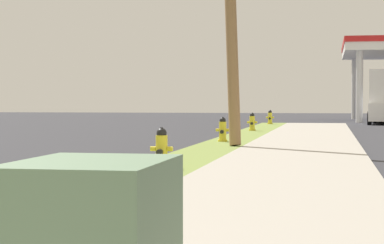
# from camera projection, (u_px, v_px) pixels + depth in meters

# --- Properties ---
(fire_hydrant_second) EXTENTS (0.42, 0.38, 0.74)m
(fire_hydrant_second) POSITION_uv_depth(u_px,v_px,m) (162.00, 150.00, 13.70)
(fire_hydrant_second) COLOR yellow
(fire_hydrant_second) RESTS_ON grass_verge
(fire_hydrant_third) EXTENTS (0.42, 0.37, 0.74)m
(fire_hydrant_third) POSITION_uv_depth(u_px,v_px,m) (223.00, 131.00, 22.46)
(fire_hydrant_third) COLOR yellow
(fire_hydrant_third) RESTS_ON grass_verge
(fire_hydrant_fourth) EXTENTS (0.42, 0.37, 0.74)m
(fire_hydrant_fourth) POSITION_uv_depth(u_px,v_px,m) (252.00, 123.00, 30.61)
(fire_hydrant_fourth) COLOR yellow
(fire_hydrant_fourth) RESTS_ON grass_verge
(fire_hydrant_fifth) EXTENTS (0.42, 0.38, 0.74)m
(fire_hydrant_fifth) POSITION_uv_depth(u_px,v_px,m) (270.00, 118.00, 39.32)
(fire_hydrant_fifth) COLOR yellow
(fire_hydrant_fifth) RESTS_ON grass_verge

